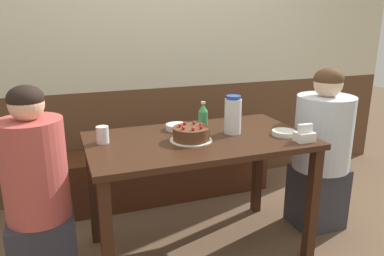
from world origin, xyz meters
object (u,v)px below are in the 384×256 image
(birthday_cake, at_px, (191,134))
(soju_bottle, at_px, (203,117))
(bowl_rice_small, at_px, (284,133))
(person_teal_shirt, at_px, (38,200))
(glass_water_tall, at_px, (103,135))
(bench_seat, at_px, (163,172))
(napkin_holder, at_px, (305,135))
(person_pale_blue_shirt, at_px, (322,150))
(bowl_soup_white, at_px, (177,127))
(water_pitcher, at_px, (233,115))

(birthday_cake, relative_size, soju_bottle, 1.32)
(bowl_rice_small, xyz_separation_m, person_teal_shirt, (-1.44, 0.09, -0.24))
(glass_water_tall, xyz_separation_m, person_teal_shirt, (-0.37, -0.15, -0.28))
(bench_seat, bearing_deg, birthday_cake, -94.11)
(bench_seat, xyz_separation_m, napkin_holder, (0.56, -1.11, 0.60))
(glass_water_tall, bearing_deg, napkin_holder, -18.92)
(bench_seat, relative_size, bowl_rice_small, 12.28)
(birthday_cake, relative_size, person_pale_blue_shirt, 0.22)
(bench_seat, distance_m, person_teal_shirt, 1.32)
(birthday_cake, xyz_separation_m, bowl_soup_white, (-0.01, 0.24, -0.02))
(water_pitcher, xyz_separation_m, soju_bottle, (-0.15, 0.11, -0.03))
(soju_bottle, bearing_deg, water_pitcher, -36.63)
(bench_seat, distance_m, bowl_rice_small, 1.23)
(soju_bottle, xyz_separation_m, person_teal_shirt, (-1.01, -0.18, -0.32))
(water_pitcher, distance_m, bowl_rice_small, 0.33)
(water_pitcher, bearing_deg, birthday_cake, -170.33)
(person_teal_shirt, bearing_deg, bench_seat, 43.38)
(bowl_soup_white, xyz_separation_m, glass_water_tall, (-0.49, -0.11, 0.03))
(bowl_rice_small, distance_m, person_teal_shirt, 1.47)
(glass_water_tall, distance_m, person_pale_blue_shirt, 1.51)
(bench_seat, height_order, water_pitcher, water_pitcher)
(glass_water_tall, bearing_deg, bowl_rice_small, -12.37)
(birthday_cake, relative_size, bowl_rice_small, 1.71)
(birthday_cake, distance_m, person_teal_shirt, 0.91)
(person_teal_shirt, bearing_deg, glass_water_tall, 21.92)
(napkin_holder, xyz_separation_m, person_teal_shirt, (-1.49, 0.23, -0.27))
(water_pitcher, height_order, soju_bottle, water_pitcher)
(glass_water_tall, xyz_separation_m, person_pale_blue_shirt, (1.48, -0.11, -0.25))
(person_pale_blue_shirt, bearing_deg, soju_bottle, -8.92)
(soju_bottle, bearing_deg, bowl_soup_white, 152.10)
(glass_water_tall, bearing_deg, birthday_cake, -15.52)
(bench_seat, xyz_separation_m, bowl_rice_small, (0.52, -0.96, 0.57))
(napkin_holder, height_order, glass_water_tall, napkin_holder)
(soju_bottle, height_order, napkin_holder, soju_bottle)
(person_teal_shirt, bearing_deg, birthday_cake, 0.82)
(person_pale_blue_shirt, bearing_deg, water_pitcher, -1.56)
(napkin_holder, xyz_separation_m, glass_water_tall, (-1.11, 0.38, 0.01))
(bench_seat, xyz_separation_m, person_teal_shirt, (-0.93, -0.88, 0.33))
(soju_bottle, distance_m, glass_water_tall, 0.64)
(water_pitcher, relative_size, bowl_soup_white, 1.67)
(bench_seat, distance_m, soju_bottle, 0.96)
(birthday_cake, bearing_deg, soju_bottle, 49.24)
(napkin_holder, bearing_deg, bench_seat, 116.66)
(birthday_cake, height_order, bowl_rice_small, birthday_cake)
(bowl_soup_white, xyz_separation_m, person_teal_shirt, (-0.86, -0.26, -0.25))
(bench_seat, bearing_deg, person_teal_shirt, -136.62)
(person_teal_shirt, distance_m, person_pale_blue_shirt, 1.86)
(soju_bottle, height_order, glass_water_tall, soju_bottle)
(soju_bottle, distance_m, person_pale_blue_shirt, 0.91)
(water_pitcher, height_order, bowl_rice_small, water_pitcher)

